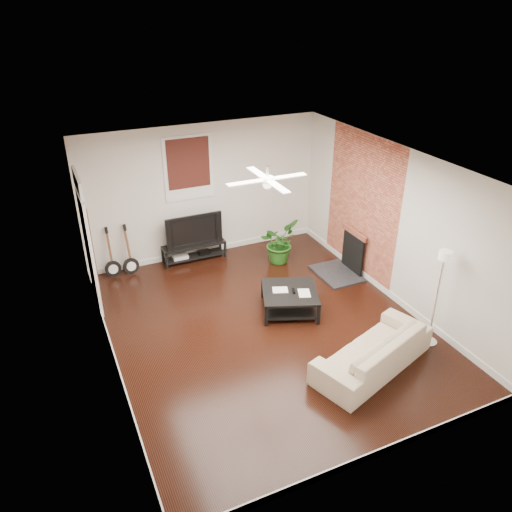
% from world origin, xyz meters
% --- Properties ---
extents(room, '(5.01, 6.01, 2.81)m').
position_xyz_m(room, '(0.00, 0.00, 1.40)').
color(room, black).
rests_on(room, ground).
extents(brick_accent, '(0.02, 2.20, 2.80)m').
position_xyz_m(brick_accent, '(2.49, 1.00, 1.40)').
color(brick_accent, '#A74936').
rests_on(brick_accent, floor).
extents(fireplace, '(0.80, 1.10, 0.92)m').
position_xyz_m(fireplace, '(2.20, 1.00, 0.46)').
color(fireplace, black).
rests_on(fireplace, floor).
extents(window_back, '(1.00, 0.06, 1.30)m').
position_xyz_m(window_back, '(-0.30, 2.97, 1.95)').
color(window_back, '#34100E').
rests_on(window_back, wall_back).
extents(door_left, '(0.08, 1.00, 2.50)m').
position_xyz_m(door_left, '(-2.46, 1.90, 1.25)').
color(door_left, white).
rests_on(door_left, wall_left).
extents(tv_stand, '(1.32, 0.35, 0.37)m').
position_xyz_m(tv_stand, '(-0.35, 2.78, 0.19)').
color(tv_stand, black).
rests_on(tv_stand, floor).
extents(tv, '(1.18, 0.16, 0.68)m').
position_xyz_m(tv, '(-0.35, 2.80, 0.71)').
color(tv, black).
rests_on(tv, tv_stand).
extents(coffee_table, '(1.23, 1.23, 0.40)m').
position_xyz_m(coffee_table, '(0.59, 0.27, 0.20)').
color(coffee_table, black).
rests_on(coffee_table, floor).
extents(sofa, '(2.19, 1.41, 0.60)m').
position_xyz_m(sofa, '(1.01, -1.58, 0.30)').
color(sofa, beige).
rests_on(sofa, floor).
extents(floor_lamp, '(0.35, 0.35, 1.67)m').
position_xyz_m(floor_lamp, '(2.20, -1.48, 0.83)').
color(floor_lamp, white).
rests_on(floor_lamp, floor).
extents(potted_plant, '(1.04, 1.04, 0.88)m').
position_xyz_m(potted_plant, '(1.25, 2.01, 0.44)').
color(potted_plant, '#225C1A').
rests_on(potted_plant, floor).
extents(guitar_left, '(0.32, 0.23, 1.03)m').
position_xyz_m(guitar_left, '(-2.04, 2.75, 0.52)').
color(guitar_left, black).
rests_on(guitar_left, floor).
extents(guitar_right, '(0.34, 0.26, 1.03)m').
position_xyz_m(guitar_right, '(-1.69, 2.72, 0.52)').
color(guitar_right, black).
rests_on(guitar_right, floor).
extents(ceiling_fan, '(1.24, 1.24, 0.32)m').
position_xyz_m(ceiling_fan, '(0.00, 0.00, 2.60)').
color(ceiling_fan, white).
rests_on(ceiling_fan, ceiling).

